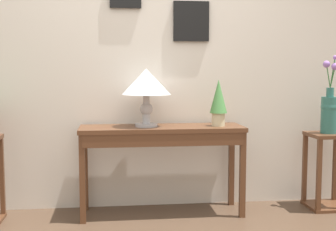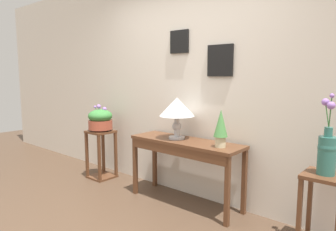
{
  "view_description": "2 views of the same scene",
  "coord_description": "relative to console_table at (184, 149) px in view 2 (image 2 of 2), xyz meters",
  "views": [
    {
      "loc": [
        -0.26,
        -2.39,
        1.19
      ],
      "look_at": [
        0.18,
        1.28,
        0.82
      ],
      "focal_mm": 48.85,
      "sensor_mm": 36.0,
      "label": 1
    },
    {
      "loc": [
        2.14,
        -1.36,
        1.46
      ],
      "look_at": [
        -0.1,
        1.26,
        1.0
      ],
      "focal_mm": 32.63,
      "sensor_mm": 36.0,
      "label": 2
    }
  ],
  "objects": [
    {
      "name": "planter_bowl_wide_left",
      "position": [
        -1.43,
        -0.05,
        0.2
      ],
      "size": [
        0.33,
        0.33,
        0.37
      ],
      "color": "#9E4733",
      "rests_on": "pedestal_stand_left"
    },
    {
      "name": "console_table",
      "position": [
        0.0,
        0.0,
        0.0
      ],
      "size": [
        1.33,
        0.41,
        0.73
      ],
      "color": "#56331E",
      "rests_on": "ground"
    },
    {
      "name": "table_lamp",
      "position": [
        -0.12,
        0.02,
        0.44
      ],
      "size": [
        0.4,
        0.4,
        0.47
      ],
      "color": "#B7B7BC",
      "rests_on": "console_table"
    },
    {
      "name": "pedestal_stand_left",
      "position": [
        -1.43,
        -0.05,
        -0.29
      ],
      "size": [
        0.33,
        0.33,
        0.68
      ],
      "color": "#56331E",
      "rests_on": "ground"
    },
    {
      "name": "back_wall_with_art",
      "position": [
        -0.13,
        0.32,
        0.77
      ],
      "size": [
        9.0,
        0.13,
        2.8
      ],
      "color": "beige",
      "rests_on": "ground"
    },
    {
      "name": "potted_plant_on_console",
      "position": [
        0.46,
        -0.01,
        0.31
      ],
      "size": [
        0.14,
        0.14,
        0.38
      ],
      "color": "beige",
      "rests_on": "console_table"
    },
    {
      "name": "flower_vase_tall_right",
      "position": [
        1.43,
        0.01,
        0.22
      ],
      "size": [
        0.15,
        0.15,
        0.66
      ],
      "color": "#2D665B",
      "rests_on": "pedestal_stand_right"
    },
    {
      "name": "pedestal_stand_right",
      "position": [
        1.43,
        0.01,
        -0.31
      ],
      "size": [
        0.33,
        0.33,
        0.66
      ],
      "color": "#56331E",
      "rests_on": "ground"
    }
  ]
}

